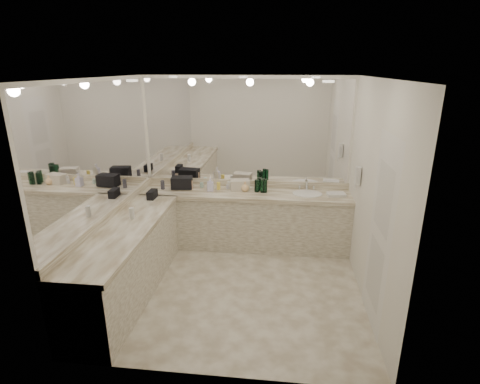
# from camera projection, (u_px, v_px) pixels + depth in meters

# --- Properties ---
(floor) EXTENTS (3.20, 3.20, 0.00)m
(floor) POSITION_uv_depth(u_px,v_px,m) (235.00, 286.00, 4.87)
(floor) COLOR beige
(floor) RESTS_ON ground
(ceiling) EXTENTS (3.20, 3.20, 0.00)m
(ceiling) POSITION_uv_depth(u_px,v_px,m) (234.00, 78.00, 4.05)
(ceiling) COLOR white
(ceiling) RESTS_ON floor
(wall_back) EXTENTS (3.20, 0.02, 2.60)m
(wall_back) POSITION_uv_depth(u_px,v_px,m) (246.00, 162.00, 5.87)
(wall_back) COLOR white
(wall_back) RESTS_ON floor
(wall_left) EXTENTS (0.02, 3.00, 2.60)m
(wall_left) POSITION_uv_depth(u_px,v_px,m) (107.00, 187.00, 4.63)
(wall_left) COLOR white
(wall_left) RESTS_ON floor
(wall_right) EXTENTS (0.02, 3.00, 2.60)m
(wall_right) POSITION_uv_depth(u_px,v_px,m) (373.00, 197.00, 4.29)
(wall_right) COLOR white
(wall_right) RESTS_ON floor
(vanity_back_base) EXTENTS (3.20, 0.60, 0.84)m
(vanity_back_base) POSITION_uv_depth(u_px,v_px,m) (244.00, 221.00, 5.87)
(vanity_back_base) COLOR silver
(vanity_back_base) RESTS_ON floor
(vanity_back_top) EXTENTS (3.20, 0.64, 0.06)m
(vanity_back_top) POSITION_uv_depth(u_px,v_px,m) (244.00, 194.00, 5.72)
(vanity_back_top) COLOR silver
(vanity_back_top) RESTS_ON vanity_back_base
(vanity_left_base) EXTENTS (0.60, 2.40, 0.84)m
(vanity_left_base) POSITION_uv_depth(u_px,v_px,m) (127.00, 263.00, 4.59)
(vanity_left_base) COLOR silver
(vanity_left_base) RESTS_ON floor
(vanity_left_top) EXTENTS (0.64, 2.42, 0.06)m
(vanity_left_top) POSITION_uv_depth(u_px,v_px,m) (124.00, 230.00, 4.45)
(vanity_left_top) COLOR silver
(vanity_left_top) RESTS_ON vanity_left_base
(backsplash_back) EXTENTS (3.20, 0.04, 0.10)m
(backsplash_back) POSITION_uv_depth(u_px,v_px,m) (246.00, 183.00, 5.97)
(backsplash_back) COLOR silver
(backsplash_back) RESTS_ON vanity_back_top
(backsplash_left) EXTENTS (0.04, 3.00, 0.10)m
(backsplash_left) POSITION_uv_depth(u_px,v_px,m) (111.00, 213.00, 4.74)
(backsplash_left) COLOR silver
(backsplash_left) RESTS_ON vanity_left_top
(mirror_back) EXTENTS (3.12, 0.01, 1.55)m
(mirror_back) POSITION_uv_depth(u_px,v_px,m) (247.00, 132.00, 5.71)
(mirror_back) COLOR white
(mirror_back) RESTS_ON wall_back
(mirror_left) EXTENTS (0.01, 2.92, 1.55)m
(mirror_left) POSITION_uv_depth(u_px,v_px,m) (103.00, 149.00, 4.47)
(mirror_left) COLOR white
(mirror_left) RESTS_ON wall_left
(sink) EXTENTS (0.44, 0.44, 0.03)m
(sink) POSITION_uv_depth(u_px,v_px,m) (307.00, 194.00, 5.62)
(sink) COLOR white
(sink) RESTS_ON vanity_back_top
(faucet) EXTENTS (0.24, 0.16, 0.14)m
(faucet) POSITION_uv_depth(u_px,v_px,m) (307.00, 185.00, 5.79)
(faucet) COLOR silver
(faucet) RESTS_ON vanity_back_top
(wall_phone) EXTENTS (0.06, 0.10, 0.24)m
(wall_phone) POSITION_uv_depth(u_px,v_px,m) (358.00, 175.00, 4.94)
(wall_phone) COLOR white
(wall_phone) RESTS_ON wall_right
(door) EXTENTS (0.02, 0.82, 2.10)m
(door) POSITION_uv_depth(u_px,v_px,m) (379.00, 235.00, 3.90)
(door) COLOR white
(door) RESTS_ON wall_right
(black_toiletry_bag) EXTENTS (0.34, 0.24, 0.18)m
(black_toiletry_bag) POSITION_uv_depth(u_px,v_px,m) (182.00, 183.00, 5.83)
(black_toiletry_bag) COLOR black
(black_toiletry_bag) RESTS_ON vanity_back_top
(black_bag_spill) EXTENTS (0.10, 0.22, 0.12)m
(black_bag_spill) POSITION_uv_depth(u_px,v_px,m) (152.00, 194.00, 5.42)
(black_bag_spill) COLOR black
(black_bag_spill) RESTS_ON vanity_left_top
(cream_cosmetic_case) EXTENTS (0.32, 0.23, 0.17)m
(cream_cosmetic_case) POSITION_uv_depth(u_px,v_px,m) (240.00, 184.00, 5.79)
(cream_cosmetic_case) COLOR beige
(cream_cosmetic_case) RESTS_ON vanity_back_top
(hand_towel) EXTENTS (0.29, 0.21, 0.04)m
(hand_towel) POSITION_uv_depth(u_px,v_px,m) (336.00, 194.00, 5.53)
(hand_towel) COLOR white
(hand_towel) RESTS_ON vanity_back_top
(lotion_left) EXTENTS (0.06, 0.06, 0.15)m
(lotion_left) POSITION_uv_depth(u_px,v_px,m) (132.00, 213.00, 4.68)
(lotion_left) COLOR white
(lotion_left) RESTS_ON vanity_left_top
(soap_bottle_a) EXTENTS (0.10, 0.10, 0.22)m
(soap_bottle_a) POSITION_uv_depth(u_px,v_px,m) (211.00, 183.00, 5.78)
(soap_bottle_a) COLOR silver
(soap_bottle_a) RESTS_ON vanity_back_top
(soap_bottle_b) EXTENTS (0.11, 0.11, 0.21)m
(soap_bottle_b) POSITION_uv_depth(u_px,v_px,m) (210.00, 184.00, 5.73)
(soap_bottle_b) COLOR white
(soap_bottle_b) RESTS_ON vanity_back_top
(soap_bottle_c) EXTENTS (0.15, 0.15, 0.16)m
(soap_bottle_c) POSITION_uv_depth(u_px,v_px,m) (245.00, 186.00, 5.71)
(soap_bottle_c) COLOR #FFCF8F
(soap_bottle_c) RESTS_ON vanity_back_top
(green_bottle_0) EXTENTS (0.07, 0.07, 0.20)m
(green_bottle_0) POSITION_uv_depth(u_px,v_px,m) (259.00, 184.00, 5.75)
(green_bottle_0) COLOR #124226
(green_bottle_0) RESTS_ON vanity_back_top
(green_bottle_1) EXTENTS (0.07, 0.07, 0.19)m
(green_bottle_1) POSITION_uv_depth(u_px,v_px,m) (257.00, 186.00, 5.69)
(green_bottle_1) COLOR #124226
(green_bottle_1) RESTS_ON vanity_back_top
(green_bottle_2) EXTENTS (0.06, 0.06, 0.21)m
(green_bottle_2) POSITION_uv_depth(u_px,v_px,m) (263.00, 186.00, 5.66)
(green_bottle_2) COLOR #124226
(green_bottle_2) RESTS_ON vanity_back_top
(green_bottle_3) EXTENTS (0.07, 0.07, 0.21)m
(green_bottle_3) POSITION_uv_depth(u_px,v_px,m) (265.00, 186.00, 5.66)
(green_bottle_3) COLOR #124226
(green_bottle_3) RESTS_ON vanity_back_top
(green_bottle_4) EXTENTS (0.07, 0.07, 0.20)m
(green_bottle_4) POSITION_uv_depth(u_px,v_px,m) (260.00, 184.00, 5.78)
(green_bottle_4) COLOR #124226
(green_bottle_4) RESTS_ON vanity_back_top
(amenity_bottle_0) EXTENTS (0.06, 0.06, 0.08)m
(amenity_bottle_0) POSITION_uv_depth(u_px,v_px,m) (202.00, 185.00, 5.91)
(amenity_bottle_0) COLOR silver
(amenity_bottle_0) RESTS_ON vanity_back_top
(amenity_bottle_1) EXTENTS (0.06, 0.06, 0.14)m
(amenity_bottle_1) POSITION_uv_depth(u_px,v_px,m) (163.00, 185.00, 5.82)
(amenity_bottle_1) COLOR #3F3F4C
(amenity_bottle_1) RESTS_ON vanity_back_top
(amenity_bottle_2) EXTENTS (0.06, 0.06, 0.14)m
(amenity_bottle_2) POSITION_uv_depth(u_px,v_px,m) (191.00, 185.00, 5.82)
(amenity_bottle_2) COLOR #E0B28C
(amenity_bottle_2) RESTS_ON vanity_back_top
(amenity_bottle_3) EXTENTS (0.06, 0.06, 0.11)m
(amenity_bottle_3) POSITION_uv_depth(u_px,v_px,m) (219.00, 186.00, 5.81)
(amenity_bottle_3) COLOR #F2D84C
(amenity_bottle_3) RESTS_ON vanity_back_top
(amenity_bottle_4) EXTENTS (0.05, 0.05, 0.12)m
(amenity_bottle_4) POSITION_uv_depth(u_px,v_px,m) (229.00, 185.00, 5.84)
(amenity_bottle_4) COLOR white
(amenity_bottle_4) RESTS_ON vanity_back_top
(amenity_bottle_5) EXTENTS (0.05, 0.05, 0.10)m
(amenity_bottle_5) POSITION_uv_depth(u_px,v_px,m) (246.00, 186.00, 5.84)
(amenity_bottle_5) COLOR silver
(amenity_bottle_5) RESTS_ON vanity_back_top
(amenity_bottle_6) EXTENTS (0.05, 0.05, 0.07)m
(amenity_bottle_6) POSITION_uv_depth(u_px,v_px,m) (239.00, 187.00, 5.83)
(amenity_bottle_6) COLOR #E57F66
(amenity_bottle_6) RESTS_ON vanity_back_top
(amenity_bottle_7) EXTENTS (0.04, 0.04, 0.07)m
(amenity_bottle_7) POSITION_uv_depth(u_px,v_px,m) (227.00, 187.00, 5.83)
(amenity_bottle_7) COLOR silver
(amenity_bottle_7) RESTS_ON vanity_back_top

